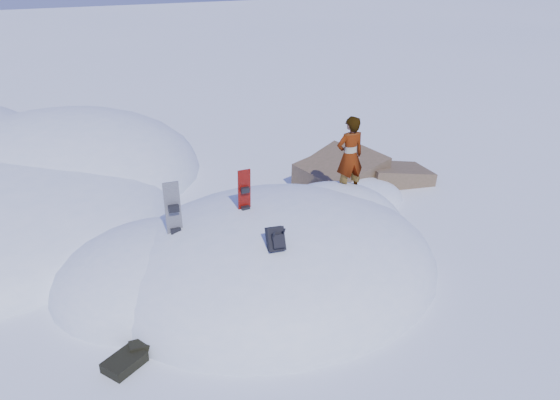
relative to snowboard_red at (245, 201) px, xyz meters
name	(u,v)px	position (x,y,z in m)	size (l,w,h in m)	color
ground	(275,271)	(0.55, -0.22, -1.63)	(120.00, 120.00, 0.00)	white
snow_mound	(263,268)	(0.37, 0.02, -1.63)	(8.00, 6.00, 3.00)	silver
rock_outcrop	(351,188)	(4.26, 2.79, -1.62)	(4.68, 4.41, 1.68)	brown
snowboard_red	(245,201)	(0.00, 0.00, 0.00)	(0.26, 0.15, 1.37)	#B61109
snowboard_dark	(174,222)	(-1.39, 0.12, -0.21)	(0.32, 0.23, 1.61)	black
backpack	(276,239)	(0.01, -1.47, -0.11)	(0.35, 0.44, 0.50)	black
gear_pile	(127,360)	(-2.78, -1.79, -1.52)	(0.86, 0.71, 0.23)	black
person	(350,156)	(2.91, 0.85, 0.20)	(0.69, 0.45, 1.88)	slate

